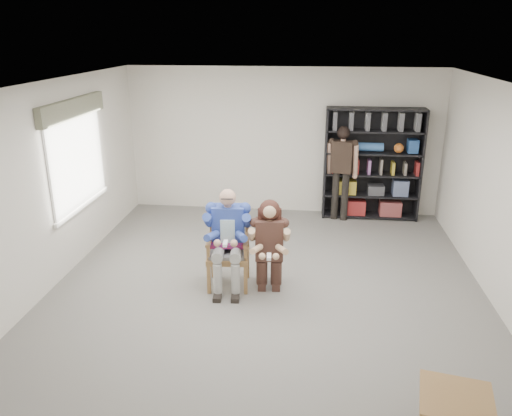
% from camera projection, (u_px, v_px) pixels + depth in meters
% --- Properties ---
extents(room_shell, '(6.00, 7.00, 2.80)m').
position_uv_depth(room_shell, '(266.00, 198.00, 6.35)').
color(room_shell, silver).
rests_on(room_shell, ground).
extents(floor, '(6.00, 7.00, 0.01)m').
position_uv_depth(floor, '(266.00, 295.00, 6.81)').
color(floor, gray).
rests_on(floor, ground).
extents(window_left, '(0.16, 2.00, 1.75)m').
position_uv_depth(window_left, '(78.00, 156.00, 7.51)').
color(window_left, white).
rests_on(window_left, room_shell).
extents(armchair, '(0.68, 0.66, 1.10)m').
position_uv_depth(armchair, '(228.00, 250.00, 6.91)').
color(armchair, olive).
rests_on(armchair, floor).
extents(seated_man, '(0.68, 0.90, 1.43)m').
position_uv_depth(seated_man, '(228.00, 239.00, 6.86)').
color(seated_man, '#2A4894').
rests_on(seated_man, floor).
extents(kneeling_woman, '(0.61, 0.92, 1.31)m').
position_uv_depth(kneeling_woman, '(269.00, 248.00, 6.71)').
color(kneeling_woman, '#38281E').
rests_on(kneeling_woman, floor).
extents(bookshelf, '(1.80, 0.38, 2.10)m').
position_uv_depth(bookshelf, '(372.00, 164.00, 9.36)').
color(bookshelf, black).
rests_on(bookshelf, floor).
extents(standing_man, '(0.61, 0.44, 1.79)m').
position_uv_depth(standing_man, '(341.00, 174.00, 9.30)').
color(standing_man, black).
rests_on(standing_man, floor).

